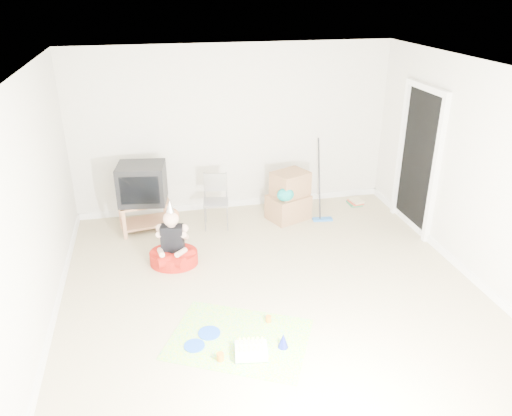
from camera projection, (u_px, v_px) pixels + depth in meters
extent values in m
plane|color=tan|center=(271.00, 288.00, 6.08)|extent=(5.00, 5.00, 0.00)
cube|color=black|center=(418.00, 162.00, 7.21)|extent=(0.02, 0.90, 2.05)
cube|color=#A06A48|center=(144.00, 202.00, 7.33)|extent=(0.79, 0.56, 0.03)
cube|color=#A06A48|center=(146.00, 222.00, 7.47)|extent=(0.79, 0.56, 0.03)
cube|color=#A06A48|center=(124.00, 225.00, 7.14)|extent=(0.06, 0.06, 0.46)
cube|color=#A06A48|center=(170.00, 217.00, 7.36)|extent=(0.06, 0.06, 0.46)
cube|color=#A06A48|center=(121.00, 214.00, 7.48)|extent=(0.06, 0.06, 0.46)
cube|color=#A06A48|center=(165.00, 207.00, 7.70)|extent=(0.06, 0.06, 0.46)
cube|color=black|center=(142.00, 183.00, 7.21)|extent=(0.73, 0.64, 0.57)
cube|color=gray|center=(216.00, 203.00, 7.44)|extent=(0.42, 0.40, 0.03)
cylinder|color=gray|center=(205.00, 202.00, 7.43)|extent=(0.02, 0.02, 0.82)
cylinder|color=gray|center=(227.00, 201.00, 7.45)|extent=(0.02, 0.02, 0.82)
cube|color=#926946|center=(288.00, 207.00, 7.78)|extent=(0.72, 0.64, 0.39)
cube|color=#926946|center=(290.00, 183.00, 7.67)|extent=(0.64, 0.59, 0.37)
ellipsoid|color=#0B817A|center=(285.00, 195.00, 7.47)|extent=(0.26, 0.18, 0.21)
cube|color=#2463B6|center=(322.00, 219.00, 7.79)|extent=(0.31, 0.14, 0.03)
cylinder|color=black|center=(325.00, 183.00, 7.54)|extent=(0.07, 0.41, 1.20)
cube|color=#27754D|center=(355.00, 203.00, 8.35)|extent=(0.20, 0.26, 0.03)
cube|color=#BF3C29|center=(355.00, 202.00, 8.34)|extent=(0.21, 0.26, 0.03)
cube|color=#BFB287|center=(355.00, 200.00, 8.33)|extent=(0.22, 0.26, 0.03)
cylinder|color=#B21A10|center=(174.00, 258.00, 6.57)|extent=(0.76, 0.76, 0.17)
cube|color=black|center=(172.00, 239.00, 6.46)|extent=(0.32, 0.22, 0.38)
sphere|color=#DFAC95|center=(171.00, 219.00, 6.34)|extent=(0.24, 0.24, 0.20)
cone|color=white|center=(170.00, 206.00, 6.27)|extent=(0.11, 0.11, 0.15)
cube|color=#FF3587|center=(239.00, 339.00, 5.21)|extent=(1.72, 1.55, 0.01)
cube|color=white|center=(251.00, 351.00, 4.96)|extent=(0.36, 0.30, 0.09)
cube|color=#46C65F|center=(251.00, 354.00, 4.98)|extent=(0.36, 0.30, 0.01)
cylinder|color=beige|center=(240.00, 349.00, 4.88)|extent=(0.01, 0.01, 0.06)
cylinder|color=beige|center=(245.00, 349.00, 4.88)|extent=(0.01, 0.01, 0.06)
cylinder|color=beige|center=(249.00, 349.00, 4.89)|extent=(0.01, 0.01, 0.06)
cylinder|color=beige|center=(254.00, 349.00, 4.89)|extent=(0.01, 0.01, 0.06)
cylinder|color=beige|center=(258.00, 348.00, 4.89)|extent=(0.01, 0.01, 0.06)
cylinder|color=beige|center=(263.00, 348.00, 4.89)|extent=(0.01, 0.01, 0.06)
cylinder|color=beige|center=(240.00, 342.00, 4.97)|extent=(0.01, 0.01, 0.06)
cylinder|color=beige|center=(244.00, 342.00, 4.98)|extent=(0.01, 0.01, 0.06)
cylinder|color=beige|center=(249.00, 342.00, 4.98)|extent=(0.01, 0.01, 0.06)
cylinder|color=beige|center=(253.00, 342.00, 4.98)|extent=(0.01, 0.01, 0.06)
cylinder|color=beige|center=(258.00, 342.00, 4.98)|extent=(0.01, 0.01, 0.06)
cylinder|color=beige|center=(262.00, 341.00, 4.99)|extent=(0.01, 0.01, 0.06)
cylinder|color=blue|center=(209.00, 333.00, 5.28)|extent=(0.25, 0.25, 0.01)
cylinder|color=blue|center=(194.00, 346.00, 5.10)|extent=(0.30, 0.30, 0.01)
cylinder|color=#CB6C16|center=(268.00, 319.00, 5.45)|extent=(0.08, 0.08, 0.07)
cylinder|color=#CB6C16|center=(220.00, 357.00, 4.89)|extent=(0.09, 0.09, 0.08)
cone|color=#1A24B7|center=(283.00, 341.00, 5.05)|extent=(0.16, 0.16, 0.16)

